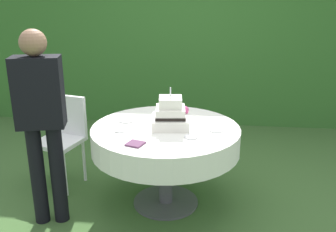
% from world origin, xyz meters
% --- Properties ---
extents(ground_plane, '(20.00, 20.00, 0.00)m').
position_xyz_m(ground_plane, '(0.00, 0.00, 0.00)').
color(ground_plane, '#3D602D').
extents(foliage_hedge, '(6.79, 0.65, 2.65)m').
position_xyz_m(foliage_hedge, '(0.00, 2.55, 1.32)').
color(foliage_hedge, '#336628').
rests_on(foliage_hedge, ground_plane).
extents(cake_table, '(1.29, 1.29, 0.74)m').
position_xyz_m(cake_table, '(0.00, 0.00, 0.63)').
color(cake_table, '#4C4C51').
rests_on(cake_table, ground_plane).
extents(wedding_cake, '(0.35, 0.35, 0.35)m').
position_xyz_m(wedding_cake, '(0.04, 0.02, 0.85)').
color(wedding_cake, white).
rests_on(wedding_cake, cake_table).
extents(serving_plate_near, '(0.12, 0.12, 0.01)m').
position_xyz_m(serving_plate_near, '(0.43, -0.04, 0.75)').
color(serving_plate_near, white).
rests_on(serving_plate_near, cake_table).
extents(serving_plate_far, '(0.10, 0.10, 0.01)m').
position_xyz_m(serving_plate_far, '(-0.37, -0.14, 0.75)').
color(serving_plate_far, white).
rests_on(serving_plate_far, cake_table).
extents(serving_plate_left, '(0.11, 0.11, 0.01)m').
position_xyz_m(serving_plate_left, '(0.23, -0.22, 0.75)').
color(serving_plate_left, white).
rests_on(serving_plate_left, cake_table).
extents(serving_plate_right, '(0.14, 0.14, 0.01)m').
position_xyz_m(serving_plate_right, '(-0.37, 0.12, 0.75)').
color(serving_plate_right, white).
rests_on(serving_plate_right, cake_table).
extents(napkin_stack, '(0.15, 0.15, 0.01)m').
position_xyz_m(napkin_stack, '(-0.19, -0.41, 0.75)').
color(napkin_stack, '#603856').
rests_on(napkin_stack, cake_table).
extents(garden_chair, '(0.49, 0.49, 0.89)m').
position_xyz_m(garden_chair, '(-1.05, 0.30, 0.54)').
color(garden_chair, white).
rests_on(garden_chair, ground_plane).
extents(standing_person, '(0.40, 0.28, 1.60)m').
position_xyz_m(standing_person, '(-0.93, -0.38, 0.93)').
color(standing_person, black).
rests_on(standing_person, ground_plane).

